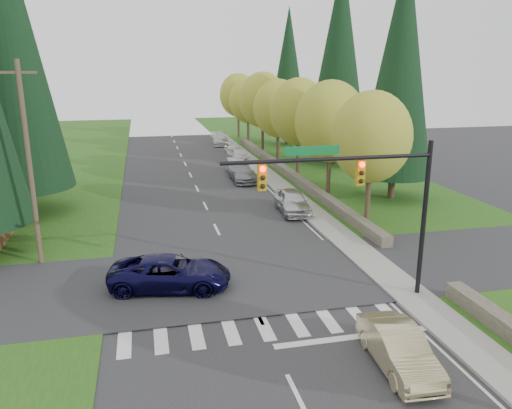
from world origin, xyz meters
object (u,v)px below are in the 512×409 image
object	(u,v)px
parked_car_e	(221,140)
parked_car_d	(239,155)
parked_car_a	(292,201)
sedan_champagne	(399,349)
parked_car_c	(236,166)
parked_car_b	(242,173)
suv_navy	(170,273)

from	to	relation	value
parked_car_e	parked_car_d	bearing A→B (deg)	-82.99
parked_car_a	parked_car_e	world-z (taller)	parked_car_a
sedan_champagne	parked_car_e	size ratio (longest dim) A/B	0.88
parked_car_e	parked_car_c	bearing A→B (deg)	-87.43
parked_car_a	parked_car_b	bearing A→B (deg)	101.18
parked_car_c	parked_car_b	bearing A→B (deg)	-87.38
parked_car_d	sedan_champagne	bearing A→B (deg)	-96.39
sedan_champagne	parked_car_b	xyz separation A→B (m)	(0.50, 28.64, 0.01)
sedan_champagne	suv_navy	size ratio (longest dim) A/B	0.78
sedan_champagne	parked_car_e	world-z (taller)	parked_car_e
parked_car_a	suv_navy	bearing A→B (deg)	-126.88
suv_navy	parked_car_e	size ratio (longest dim) A/B	1.13
parked_car_d	parked_car_b	bearing A→B (deg)	-102.30
suv_navy	parked_car_d	distance (m)	31.13
parked_car_b	sedan_champagne	bearing A→B (deg)	-90.28
parked_car_b	parked_car_c	distance (m)	3.14
parked_car_b	parked_car_e	bearing A→B (deg)	86.94
suv_navy	parked_car_b	xyz separation A→B (m)	(7.47, 20.78, -0.05)
sedan_champagne	parked_car_e	distance (m)	49.85
parked_car_a	parked_car_d	xyz separation A→B (m)	(0.00, 19.40, -0.04)
parked_car_a	parked_car_c	distance (m)	13.56
suv_navy	parked_car_e	world-z (taller)	suv_navy
parked_car_c	parked_car_e	size ratio (longest dim) A/B	0.90
parked_car_c	suv_navy	bearing A→B (deg)	-104.71
suv_navy	parked_car_c	bearing A→B (deg)	-6.39
parked_car_a	parked_car_c	xyz separation A→B (m)	(-1.40, 13.49, -0.09)
parked_car_a	parked_car_d	world-z (taller)	parked_car_a
parked_car_b	parked_car_d	xyz separation A→B (m)	(1.40, 9.05, 0.06)
parked_car_a	parked_car_c	world-z (taller)	parked_car_a
sedan_champagne	parked_car_d	distance (m)	37.74
sedan_champagne	parked_car_d	size ratio (longest dim) A/B	0.94
parked_car_a	parked_car_d	distance (m)	19.40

